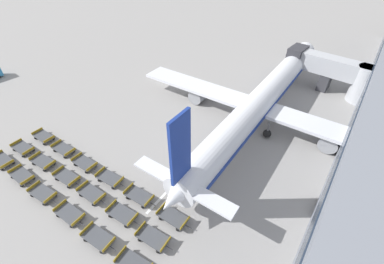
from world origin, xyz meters
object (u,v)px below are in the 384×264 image
object	(u,v)px
baggage_dolly_row_near_col_b	(22,176)
baggage_dolly_row_near_col_c	(43,193)
baggage_dolly_row_mid_a_col_f	(153,238)
baggage_dolly_row_mid_a_col_c	(67,177)
baggage_dolly_row_near_col_f	(134,264)
baggage_dolly_row_mid_a_col_e	(122,214)
baggage_dolly_row_mid_a_col_d	(91,193)
baggage_dolly_row_mid_b_col_b	(64,149)
baggage_dolly_row_near_col_d	(70,214)
baggage_dolly_row_near_col_a	(2,160)
baggage_dolly_row_mid_b_col_e	(139,196)
airplane	(262,100)
baggage_dolly_row_mid_a_col_a	(23,148)
baggage_dolly_row_mid_b_col_a	(44,137)
baggage_dolly_row_near_col_e	(98,238)
baggage_dolly_row_mid_b_col_f	(173,217)
baggage_dolly_row_mid_a_col_b	(43,162)
baggage_dolly_row_mid_b_col_c	(85,163)
baggage_dolly_row_mid_b_col_d	(110,178)

from	to	relation	value
baggage_dolly_row_near_col_b	baggage_dolly_row_near_col_c	size ratio (longest dim) A/B	0.99
baggage_dolly_row_near_col_c	baggage_dolly_row_mid_a_col_f	world-z (taller)	same
baggage_dolly_row_mid_a_col_f	baggage_dolly_row_mid_a_col_c	bearing A→B (deg)	-178.53
baggage_dolly_row_near_col_f	baggage_dolly_row_mid_a_col_e	world-z (taller)	same
baggage_dolly_row_mid_a_col_e	baggage_dolly_row_mid_a_col_d	bearing A→B (deg)	-177.44
baggage_dolly_row_mid_b_col_b	baggage_dolly_row_near_col_d	bearing A→B (deg)	-29.97
baggage_dolly_row_near_col_a	baggage_dolly_row_mid_a_col_c	distance (m)	9.18
baggage_dolly_row_mid_a_col_f	baggage_dolly_row_mid_b_col_e	distance (m)	5.03
baggage_dolly_row_mid_a_col_d	baggage_dolly_row_mid_a_col_f	xyz separation A→B (m)	(8.64, 0.14, 0.00)
baggage_dolly_row_near_col_a	baggage_dolly_row_mid_a_col_f	bearing A→B (deg)	8.79
airplane	baggage_dolly_row_near_col_b	distance (m)	31.70
baggage_dolly_row_mid_a_col_a	baggage_dolly_row_mid_a_col_e	world-z (taller)	same
baggage_dolly_row_mid_a_col_e	baggage_dolly_row_mid_a_col_f	world-z (taller)	same
baggage_dolly_row_near_col_b	baggage_dolly_row_mid_b_col_a	xyz separation A→B (m)	(-4.52, 5.25, 0.00)
baggage_dolly_row_near_col_e	baggage_dolly_row_mid_b_col_b	size ratio (longest dim) A/B	1.01
airplane	baggage_dolly_row_mid_b_col_f	size ratio (longest dim) A/B	12.06
baggage_dolly_row_mid_b_col_b	baggage_dolly_row_mid_b_col_f	world-z (taller)	same
baggage_dolly_row_near_col_f	baggage_dolly_row_mid_b_col_f	size ratio (longest dim) A/B	1.01
baggage_dolly_row_mid_a_col_f	baggage_dolly_row_mid_b_col_b	bearing A→B (deg)	172.79
baggage_dolly_row_near_col_b	baggage_dolly_row_mid_a_col_b	distance (m)	2.63
baggage_dolly_row_mid_b_col_c	baggage_dolly_row_mid_b_col_f	bearing A→B (deg)	2.19
baggage_dolly_row_near_col_d	baggage_dolly_row_mid_a_col_b	size ratio (longest dim) A/B	0.99
baggage_dolly_row_near_col_e	baggage_dolly_row_mid_a_col_f	bearing A→B (deg)	35.86
baggage_dolly_row_mid_b_col_b	baggage_dolly_row_mid_b_col_e	distance (m)	12.95
baggage_dolly_row_near_col_c	baggage_dolly_row_mid_a_col_f	bearing A→B (deg)	13.70
airplane	baggage_dolly_row_near_col_e	world-z (taller)	airplane
baggage_dolly_row_near_col_a	baggage_dolly_row_mid_a_col_c	xyz separation A→B (m)	(8.68, 2.99, 0.00)
airplane	baggage_dolly_row_mid_a_col_e	distance (m)	23.89
baggage_dolly_row_mid_a_col_f	baggage_dolly_row_mid_b_col_a	bearing A→B (deg)	174.56
baggage_dolly_row_mid_a_col_e	baggage_dolly_row_mid_b_col_d	world-z (taller)	same
baggage_dolly_row_near_col_c	baggage_dolly_row_mid_a_col_c	distance (m)	2.82
baggage_dolly_row_mid_a_col_f	baggage_dolly_row_mid_b_col_f	bearing A→B (deg)	86.92
airplane	baggage_dolly_row_mid_b_col_e	xyz separation A→B (m)	(-4.16, -20.89, -2.66)
baggage_dolly_row_near_col_e	baggage_dolly_row_mid_a_col_b	bearing A→B (deg)	169.88
baggage_dolly_row_near_col_a	baggage_dolly_row_near_col_b	bearing A→B (deg)	1.78
baggage_dolly_row_near_col_a	baggage_dolly_row_mid_b_col_f	size ratio (longest dim) A/B	0.99
baggage_dolly_row_mid_a_col_c	baggage_dolly_row_mid_a_col_f	size ratio (longest dim) A/B	1.00
baggage_dolly_row_near_col_a	baggage_dolly_row_near_col_d	bearing A→B (deg)	1.58
baggage_dolly_row_mid_a_col_a	baggage_dolly_row_mid_a_col_f	xyz separation A→B (m)	(21.64, 0.74, 0.00)
baggage_dolly_row_near_col_c	baggage_dolly_row_near_col_f	distance (m)	13.18
baggage_dolly_row_near_col_e	baggage_dolly_row_mid_a_col_d	distance (m)	5.37
baggage_dolly_row_near_col_c	baggage_dolly_row_mid_a_col_c	world-z (taller)	same
airplane	baggage_dolly_row_near_col_c	distance (m)	29.62
baggage_dolly_row_mid_b_col_b	baggage_dolly_row_mid_a_col_f	bearing A→B (deg)	-7.21
baggage_dolly_row_mid_b_col_e	baggage_dolly_row_mid_b_col_c	bearing A→B (deg)	-177.62
baggage_dolly_row_near_col_c	baggage_dolly_row_mid_b_col_d	size ratio (longest dim) A/B	1.00
baggage_dolly_row_near_col_c	baggage_dolly_row_mid_a_col_c	xyz separation A→B (m)	(0.09, 2.81, 0.00)
baggage_dolly_row_near_col_d	baggage_dolly_row_mid_b_col_b	bearing A→B (deg)	150.03
baggage_dolly_row_mid_b_col_e	baggage_dolly_row_mid_a_col_f	bearing A→B (deg)	-30.82
baggage_dolly_row_mid_a_col_c	baggage_dolly_row_mid_b_col_e	distance (m)	8.96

